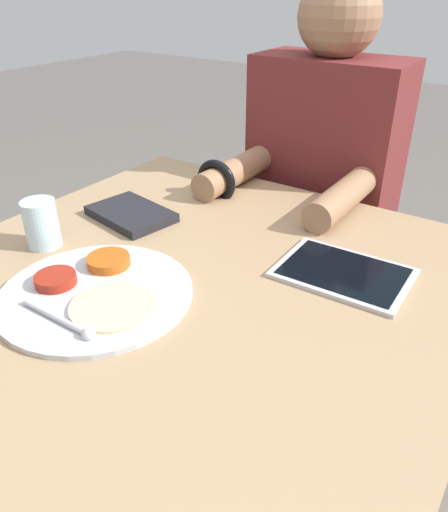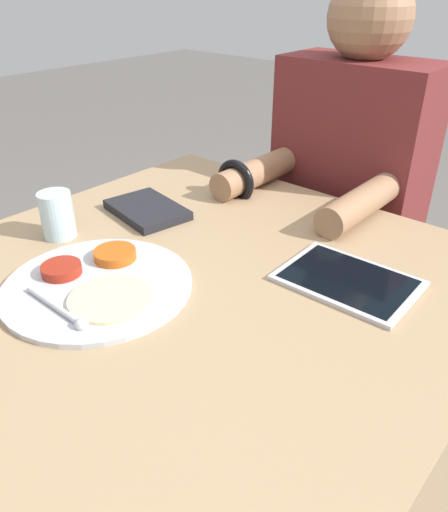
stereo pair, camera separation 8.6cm
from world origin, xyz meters
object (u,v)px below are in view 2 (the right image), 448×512
(tablet_device, at_px, (348,280))
(drinking_glass, at_px, (57,215))
(thali_tray, at_px, (97,283))
(person_diner, at_px, (342,222))
(red_notebook, at_px, (147,210))

(tablet_device, height_order, drinking_glass, drinking_glass)
(thali_tray, distance_m, person_diner, 0.80)
(thali_tray, distance_m, drinking_glass, 0.23)
(tablet_device, bearing_deg, thali_tray, -137.18)
(thali_tray, bearing_deg, red_notebook, 122.19)
(thali_tray, relative_size, person_diner, 0.28)
(red_notebook, bearing_deg, drinking_glass, -105.65)
(red_notebook, relative_size, drinking_glass, 2.11)
(red_notebook, distance_m, person_diner, 0.59)
(drinking_glass, bearing_deg, tablet_device, 23.32)
(tablet_device, xyz_separation_m, drinking_glass, (-0.55, -0.24, 0.04))
(red_notebook, distance_m, drinking_glass, 0.20)
(person_diner, bearing_deg, drinking_glass, -111.55)
(tablet_device, distance_m, person_diner, 0.57)
(thali_tray, height_order, person_diner, person_diner)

